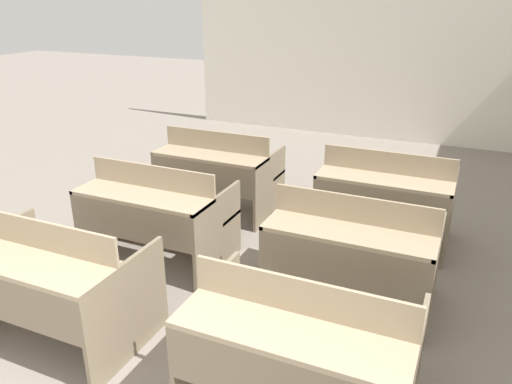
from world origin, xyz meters
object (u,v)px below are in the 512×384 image
Objects in this scene: bench_front_right at (300,348)px; bench_front_left at (51,279)px; bench_third_left at (218,170)px; bench_third_right at (385,195)px; bench_second_right at (352,249)px; bench_second_left at (156,212)px.

bench_front_left is at bearing -179.54° from bench_front_right.
bench_third_left is 1.00× the size of bench_third_right.
bench_front_left is 1.00× the size of bench_third_left.
bench_front_right is 1.00× the size of bench_third_left.
bench_front_left is 2.85m from bench_third_right.
bench_third_left is (-1.67, 1.12, 0.00)m from bench_second_right.
bench_second_left is 1.00× the size of bench_third_right.
bench_second_right is at bearing 90.49° from bench_front_right.
bench_front_right and bench_second_left have the same top height.
bench_second_right and bench_third_left have the same top height.
bench_second_right is at bearing 0.68° from bench_second_left.
bench_second_right is (-0.01, 1.15, 0.00)m from bench_front_right.
bench_front_left is at bearing -89.76° from bench_third_left.
bench_third_left and bench_third_right have the same top height.
bench_second_left and bench_third_left have the same top height.
bench_second_left is 1.14m from bench_third_left.
bench_second_left is 1.00× the size of bench_third_left.
bench_third_left is at bearing 146.17° from bench_second_right.
bench_front_right and bench_third_right have the same top height.
bench_third_right is at bearing 88.67° from bench_second_right.
bench_second_left is at bearing -88.96° from bench_third_left.
bench_front_left is 1.00× the size of bench_second_left.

